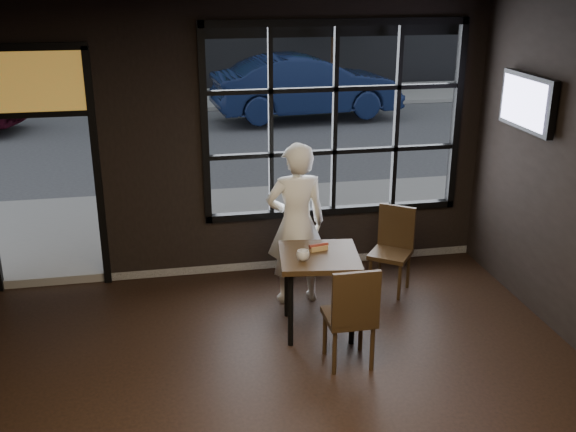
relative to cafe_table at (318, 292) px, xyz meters
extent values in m
cube|color=black|center=(-0.66, -1.95, 2.79)|extent=(6.00, 7.00, 0.02)
cube|color=black|center=(0.54, 1.55, 1.38)|extent=(3.06, 0.12, 2.28)
cube|color=orange|center=(-2.76, 1.55, 1.93)|extent=(1.20, 0.06, 0.70)
cube|color=#545456|center=(-0.66, 22.05, -0.44)|extent=(60.00, 41.00, 0.04)
cube|color=#2F2010|center=(0.00, 0.00, 0.00)|extent=(0.86, 0.86, 0.83)
cube|color=#2F2010|center=(0.13, -0.65, 0.09)|extent=(0.44, 0.44, 1.00)
cube|color=#2F2010|center=(0.99, 0.70, 0.07)|extent=(0.59, 0.59, 0.97)
imported|color=white|center=(-0.09, 0.69, 0.48)|extent=(0.66, 0.45, 1.78)
imported|color=silver|center=(-0.18, -0.11, 0.46)|extent=(0.15, 0.15, 0.10)
cube|color=black|center=(2.27, 0.41, 1.75)|extent=(0.11, 0.98, 0.57)
imported|color=#101C3F|center=(2.05, 9.94, 0.42)|extent=(4.59, 1.94, 1.47)
cylinder|color=#332114|center=(-1.73, 13.14, 0.61)|extent=(0.19, 0.19, 2.06)
sphere|color=#246024|center=(-1.73, 13.14, 2.29)|extent=(2.24, 2.24, 2.24)
cylinder|color=#332114|center=(3.56, 13.07, 0.82)|extent=(0.23, 0.23, 2.48)
camera|label=1|loc=(-1.44, -5.88, 3.01)|focal=42.00mm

